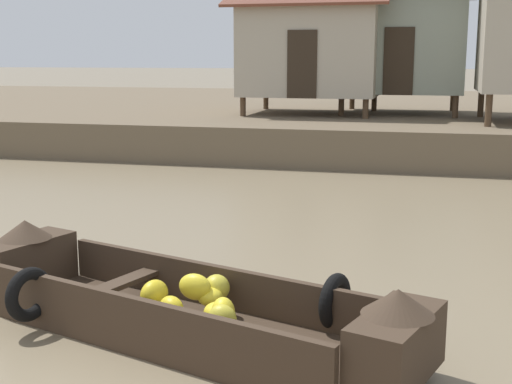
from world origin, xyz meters
TOP-DOWN VIEW (x-y plane):
  - ground_plane at (0.00, 10.00)m, footprint 300.00×300.00m
  - riverbank_strip at (0.00, 23.47)m, footprint 160.00×20.00m
  - banana_boat at (0.69, 3.71)m, footprint 4.74×2.41m
  - stilt_house_left at (-0.57, 18.08)m, footprint 4.49×3.66m
  - stilt_house_mid_left at (1.91, 18.83)m, footprint 4.18×3.56m

SIDE VIEW (x-z plane):
  - ground_plane at x=0.00m, z-range 0.00..0.00m
  - banana_boat at x=0.69m, z-range -0.13..0.71m
  - riverbank_strip at x=0.00m, z-range 0.00..0.93m
  - stilt_house_left at x=-0.57m, z-range 0.95..4.67m
  - stilt_house_mid_left at x=1.91m, z-range 1.00..5.05m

